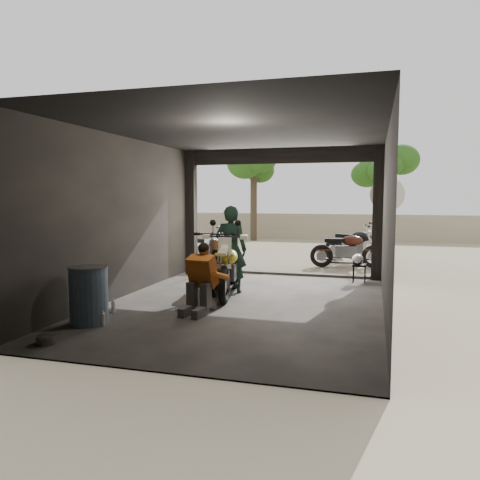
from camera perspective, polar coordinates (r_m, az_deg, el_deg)
The scene contains 16 objects.
ground at distance 8.78m, azimuth 0.40°, elevation -7.96°, with size 80.00×80.00×0.00m, color #7A6D56.
garage at distance 9.10m, azimuth 1.34°, elevation 0.66°, with size 7.00×7.13×3.20m.
boundary_wall at distance 22.39m, azimuth 10.09°, elevation 1.63°, with size 18.00×0.30×1.20m, color gray.
tree_left at distance 21.48m, azimuth 1.69°, elevation 10.60°, with size 2.20×2.20×5.60m.
tree_right at distance 22.29m, azimuth 17.49°, elevation 9.06°, with size 2.20×2.20×5.00m.
main_bike at distance 9.44m, azimuth -1.26°, elevation -2.98°, with size 0.81×1.96×1.31m, color beige, non-canonical shape.
left_bike at distance 10.09m, azimuth -2.55°, elevation -2.51°, with size 0.78×1.90×1.28m, color black, non-canonical shape.
outside_bike_a at distance 13.10m, azimuth -3.80°, elevation -0.84°, with size 0.74×1.81×1.22m, color black, non-canonical shape.
outside_bike_b at distance 13.56m, azimuth 12.97°, elevation -0.75°, with size 0.75×1.81×1.23m, color #3F160F, non-canonical shape.
outside_bike_c at distance 14.57m, azimuth 14.09°, elevation -0.24°, with size 0.78×1.90×1.28m, color black, non-canonical shape.
rider at distance 9.72m, azimuth -1.11°, elevation -1.18°, with size 0.67×0.44×1.83m, color black.
mechanic at distance 8.02m, azimuth -5.04°, elevation -4.95°, with size 0.60×0.82×1.18m, color orange, non-canonical shape.
stool at distance 11.25m, azimuth 14.34°, elevation -3.27°, with size 0.32×0.32×0.44m.
helmet at distance 11.19m, azimuth 14.14°, elevation -2.30°, with size 0.26×0.27×0.25m, color white.
oil_drum at distance 7.77m, azimuth -17.96°, elevation -6.51°, with size 0.59×0.59×0.92m, color #40546C.
sign_post at distance 12.03m, azimuth 17.46°, elevation 3.49°, with size 0.83×0.08×2.48m.
Camera 1 is at (2.30, -8.23, 2.02)m, focal length 35.00 mm.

